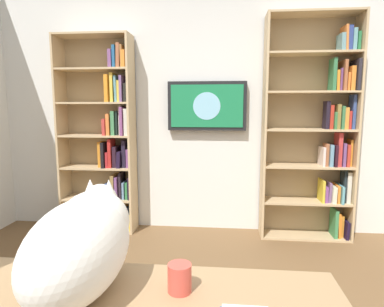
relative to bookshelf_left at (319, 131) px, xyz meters
name	(u,v)px	position (x,y,z in m)	size (l,w,h in m)	color
wall_back	(201,107)	(1.20, -0.17, 0.25)	(4.52, 0.06, 2.70)	silver
bookshelf_left	(319,131)	(0.00, 0.00, 0.00)	(0.90, 0.28, 2.24)	tan
bookshelf_right	(106,140)	(2.21, 0.00, -0.11)	(0.79, 0.28, 2.08)	tan
wall_mounted_tv	(207,106)	(1.13, -0.08, 0.25)	(0.83, 0.07, 0.51)	black
cat	(84,240)	(1.41, 2.40, -0.20)	(0.29, 0.69, 0.35)	white
coffee_mug	(180,278)	(1.09, 2.39, -0.32)	(0.08, 0.08, 0.10)	#D84C3F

